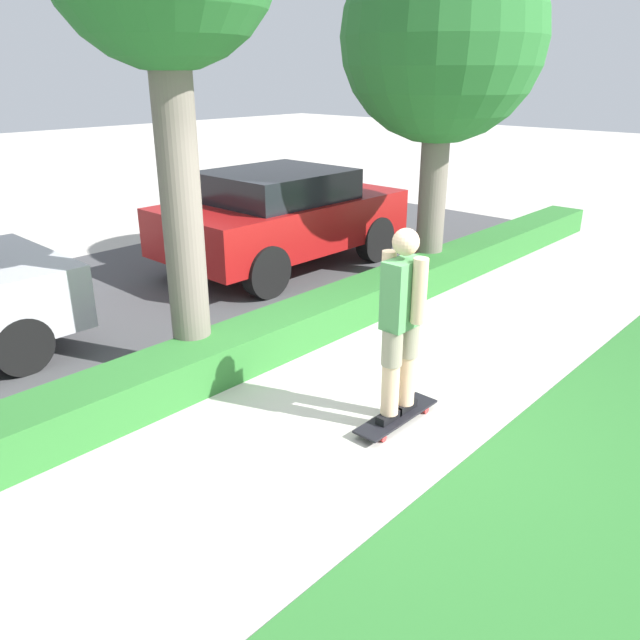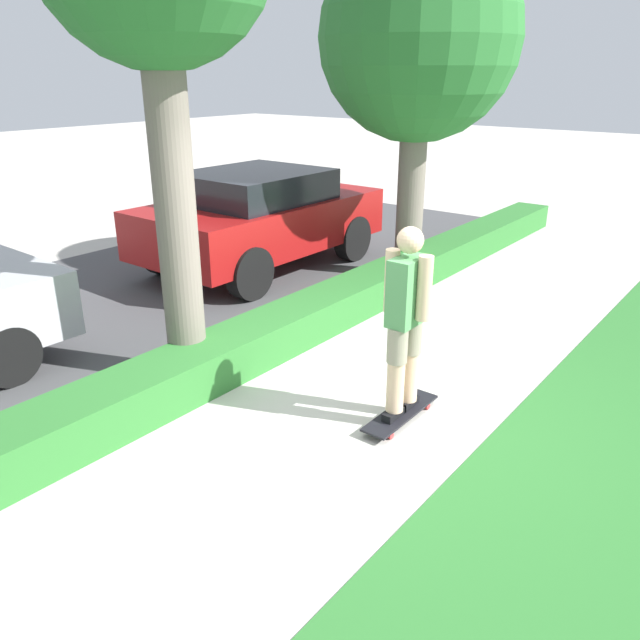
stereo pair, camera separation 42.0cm
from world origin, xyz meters
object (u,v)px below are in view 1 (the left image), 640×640
(skateboard, at_px, (397,416))
(skater_person, at_px, (402,321))
(tree_far, at_px, (443,40))
(parked_car_middle, at_px, (282,216))

(skateboard, bearing_deg, skater_person, -75.96)
(tree_far, bearing_deg, skater_person, -149.98)
(skater_person, relative_size, parked_car_middle, 0.43)
(skater_person, bearing_deg, skateboard, 104.04)
(tree_far, distance_m, parked_car_middle, 3.31)
(skater_person, bearing_deg, tree_far, 30.02)
(skateboard, height_order, tree_far, tree_far)
(skater_person, distance_m, parked_car_middle, 4.88)
(skateboard, height_order, skater_person, skater_person)
(skateboard, bearing_deg, parked_car_middle, 57.55)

